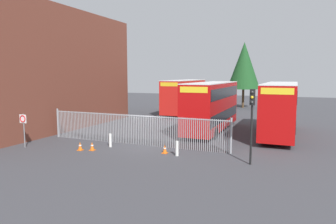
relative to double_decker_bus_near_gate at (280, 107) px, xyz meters
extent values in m
plane|color=#3D3D42|center=(-8.65, 0.38, -2.42)|extent=(100.00, 100.00, 0.00)
cube|color=brown|center=(-22.44, -5.20, 3.11)|extent=(9.72, 20.84, 11.07)
cylinder|color=gray|center=(-16.77, -7.62, -1.32)|extent=(0.06, 0.06, 2.20)
cylinder|color=gray|center=(-16.63, -7.62, -1.32)|extent=(0.06, 0.06, 2.20)
cylinder|color=gray|center=(-16.49, -7.62, -1.32)|extent=(0.06, 0.06, 2.20)
cylinder|color=gray|center=(-16.35, -7.62, -1.32)|extent=(0.06, 0.06, 2.20)
cylinder|color=gray|center=(-16.21, -7.62, -1.32)|extent=(0.06, 0.06, 2.20)
cylinder|color=gray|center=(-16.07, -7.62, -1.32)|extent=(0.06, 0.06, 2.20)
cylinder|color=gray|center=(-15.93, -7.62, -1.32)|extent=(0.06, 0.06, 2.20)
cylinder|color=gray|center=(-15.79, -7.62, -1.32)|extent=(0.06, 0.06, 2.20)
cylinder|color=gray|center=(-15.65, -7.62, -1.32)|extent=(0.06, 0.06, 2.20)
cylinder|color=gray|center=(-15.51, -7.62, -1.32)|extent=(0.06, 0.06, 2.20)
cylinder|color=gray|center=(-15.37, -7.62, -1.32)|extent=(0.06, 0.06, 2.20)
cylinder|color=gray|center=(-15.23, -7.62, -1.32)|extent=(0.06, 0.06, 2.20)
cylinder|color=gray|center=(-15.09, -7.62, -1.32)|extent=(0.06, 0.06, 2.20)
cylinder|color=gray|center=(-14.95, -7.62, -1.32)|extent=(0.06, 0.06, 2.20)
cylinder|color=gray|center=(-14.80, -7.62, -1.32)|extent=(0.06, 0.06, 2.20)
cylinder|color=gray|center=(-14.66, -7.62, -1.32)|extent=(0.06, 0.06, 2.20)
cylinder|color=gray|center=(-14.52, -7.62, -1.32)|extent=(0.06, 0.06, 2.20)
cylinder|color=gray|center=(-14.38, -7.62, -1.32)|extent=(0.06, 0.06, 2.20)
cylinder|color=gray|center=(-14.24, -7.62, -1.32)|extent=(0.06, 0.06, 2.20)
cylinder|color=gray|center=(-14.10, -7.62, -1.32)|extent=(0.06, 0.06, 2.20)
cylinder|color=gray|center=(-13.96, -7.62, -1.32)|extent=(0.06, 0.06, 2.20)
cylinder|color=gray|center=(-13.82, -7.62, -1.32)|extent=(0.06, 0.06, 2.20)
cylinder|color=gray|center=(-13.68, -7.62, -1.32)|extent=(0.06, 0.06, 2.20)
cylinder|color=gray|center=(-13.54, -7.62, -1.32)|extent=(0.06, 0.06, 2.20)
cylinder|color=gray|center=(-13.40, -7.62, -1.32)|extent=(0.06, 0.06, 2.20)
cylinder|color=gray|center=(-13.26, -7.62, -1.32)|extent=(0.06, 0.06, 2.20)
cylinder|color=gray|center=(-13.12, -7.62, -1.32)|extent=(0.06, 0.06, 2.20)
cylinder|color=gray|center=(-12.98, -7.62, -1.32)|extent=(0.06, 0.06, 2.20)
cylinder|color=gray|center=(-12.84, -7.62, -1.32)|extent=(0.06, 0.06, 2.20)
cylinder|color=gray|center=(-12.70, -7.62, -1.32)|extent=(0.06, 0.06, 2.20)
cylinder|color=gray|center=(-12.56, -7.62, -1.32)|extent=(0.06, 0.06, 2.20)
cylinder|color=gray|center=(-12.42, -7.62, -1.32)|extent=(0.06, 0.06, 2.20)
cylinder|color=gray|center=(-12.28, -7.62, -1.32)|extent=(0.06, 0.06, 2.20)
cylinder|color=gray|center=(-12.13, -7.62, -1.32)|extent=(0.06, 0.06, 2.20)
cylinder|color=gray|center=(-11.99, -7.62, -1.32)|extent=(0.06, 0.06, 2.20)
cylinder|color=gray|center=(-11.85, -7.62, -1.32)|extent=(0.06, 0.06, 2.20)
cylinder|color=gray|center=(-11.71, -7.62, -1.32)|extent=(0.06, 0.06, 2.20)
cylinder|color=gray|center=(-11.57, -7.62, -1.32)|extent=(0.06, 0.06, 2.20)
cylinder|color=gray|center=(-11.43, -7.62, -1.32)|extent=(0.06, 0.06, 2.20)
cylinder|color=gray|center=(-11.29, -7.62, -1.32)|extent=(0.06, 0.06, 2.20)
cylinder|color=gray|center=(-11.15, -7.62, -1.32)|extent=(0.06, 0.06, 2.20)
cylinder|color=gray|center=(-11.01, -7.62, -1.32)|extent=(0.06, 0.06, 2.20)
cylinder|color=gray|center=(-10.87, -7.62, -1.32)|extent=(0.06, 0.06, 2.20)
cylinder|color=gray|center=(-10.73, -7.62, -1.32)|extent=(0.06, 0.06, 2.20)
cylinder|color=gray|center=(-10.59, -7.62, -1.32)|extent=(0.06, 0.06, 2.20)
cylinder|color=gray|center=(-10.45, -7.62, -1.32)|extent=(0.06, 0.06, 2.20)
cylinder|color=gray|center=(-10.31, -7.62, -1.32)|extent=(0.06, 0.06, 2.20)
cylinder|color=gray|center=(-10.17, -7.62, -1.32)|extent=(0.06, 0.06, 2.20)
cylinder|color=gray|center=(-10.03, -7.62, -1.32)|extent=(0.06, 0.06, 2.20)
cylinder|color=gray|center=(-9.89, -7.62, -1.32)|extent=(0.06, 0.06, 2.20)
cylinder|color=gray|center=(-9.75, -7.62, -1.32)|extent=(0.06, 0.06, 2.20)
cylinder|color=gray|center=(-9.61, -7.62, -1.32)|extent=(0.06, 0.06, 2.20)
cylinder|color=gray|center=(-9.47, -7.62, -1.32)|extent=(0.06, 0.06, 2.20)
cylinder|color=gray|center=(-9.32, -7.62, -1.32)|extent=(0.06, 0.06, 2.20)
cylinder|color=gray|center=(-9.18, -7.62, -1.32)|extent=(0.06, 0.06, 2.20)
cylinder|color=gray|center=(-9.04, -7.62, -1.32)|extent=(0.06, 0.06, 2.20)
cylinder|color=gray|center=(-8.90, -7.62, -1.32)|extent=(0.06, 0.06, 2.20)
cylinder|color=gray|center=(-8.76, -7.62, -1.32)|extent=(0.06, 0.06, 2.20)
cylinder|color=gray|center=(-8.62, -7.62, -1.32)|extent=(0.06, 0.06, 2.20)
cylinder|color=gray|center=(-8.48, -7.62, -1.32)|extent=(0.06, 0.06, 2.20)
cylinder|color=gray|center=(-8.34, -7.62, -1.32)|extent=(0.06, 0.06, 2.20)
cylinder|color=gray|center=(-8.20, -7.62, -1.32)|extent=(0.06, 0.06, 2.20)
cylinder|color=gray|center=(-8.06, -7.62, -1.32)|extent=(0.06, 0.06, 2.20)
cylinder|color=gray|center=(-7.92, -7.62, -1.32)|extent=(0.06, 0.06, 2.20)
cylinder|color=gray|center=(-7.78, -7.62, -1.32)|extent=(0.06, 0.06, 2.20)
cylinder|color=gray|center=(-7.64, -7.62, -1.32)|extent=(0.06, 0.06, 2.20)
cylinder|color=gray|center=(-7.50, -7.62, -1.32)|extent=(0.06, 0.06, 2.20)
cylinder|color=gray|center=(-7.36, -7.62, -1.32)|extent=(0.06, 0.06, 2.20)
cylinder|color=gray|center=(-7.22, -7.62, -1.32)|extent=(0.06, 0.06, 2.20)
cylinder|color=gray|center=(-7.08, -7.62, -1.32)|extent=(0.06, 0.06, 2.20)
cylinder|color=gray|center=(-6.94, -7.62, -1.32)|extent=(0.06, 0.06, 2.20)
cylinder|color=gray|center=(-6.80, -7.62, -1.32)|extent=(0.06, 0.06, 2.20)
cylinder|color=gray|center=(-6.65, -7.62, -1.32)|extent=(0.06, 0.06, 2.20)
cylinder|color=gray|center=(-6.51, -7.62, -1.32)|extent=(0.06, 0.06, 2.20)
cylinder|color=gray|center=(-6.37, -7.62, -1.32)|extent=(0.06, 0.06, 2.20)
cylinder|color=gray|center=(-6.23, -7.62, -1.32)|extent=(0.06, 0.06, 2.20)
cylinder|color=gray|center=(-6.09, -7.62, -1.32)|extent=(0.06, 0.06, 2.20)
cylinder|color=gray|center=(-5.95, -7.62, -1.32)|extent=(0.06, 0.06, 2.20)
cylinder|color=gray|center=(-5.81, -7.62, -1.32)|extent=(0.06, 0.06, 2.20)
cylinder|color=gray|center=(-5.67, -7.62, -1.32)|extent=(0.06, 0.06, 2.20)
cylinder|color=gray|center=(-5.53, -7.62, -1.32)|extent=(0.06, 0.06, 2.20)
cylinder|color=gray|center=(-5.39, -7.62, -1.32)|extent=(0.06, 0.06, 2.20)
cylinder|color=gray|center=(-5.25, -7.62, -1.32)|extent=(0.06, 0.06, 2.20)
cylinder|color=gray|center=(-5.11, -7.62, -1.32)|extent=(0.06, 0.06, 2.20)
cylinder|color=gray|center=(-4.97, -7.62, -1.32)|extent=(0.06, 0.06, 2.20)
cylinder|color=gray|center=(-4.83, -7.62, -1.32)|extent=(0.06, 0.06, 2.20)
cylinder|color=gray|center=(-4.69, -7.62, -1.32)|extent=(0.06, 0.06, 2.20)
cylinder|color=gray|center=(-4.55, -7.62, -1.32)|extent=(0.06, 0.06, 2.20)
cylinder|color=gray|center=(-4.41, -7.62, -1.32)|extent=(0.06, 0.06, 2.20)
cylinder|color=gray|center=(-4.27, -7.62, -1.32)|extent=(0.06, 0.06, 2.20)
cylinder|color=gray|center=(-4.13, -7.62, -1.32)|extent=(0.06, 0.06, 2.20)
cylinder|color=gray|center=(-3.99, -7.62, -1.32)|extent=(0.06, 0.06, 2.20)
cylinder|color=gray|center=(-3.84, -7.62, -1.32)|extent=(0.06, 0.06, 2.20)
cylinder|color=gray|center=(-3.70, -7.62, -1.32)|extent=(0.06, 0.06, 2.20)
cylinder|color=gray|center=(-3.56, -7.62, -1.32)|extent=(0.06, 0.06, 2.20)
cylinder|color=gray|center=(-3.42, -7.62, -1.32)|extent=(0.06, 0.06, 2.20)
cylinder|color=gray|center=(-3.28, -7.62, -1.32)|extent=(0.06, 0.06, 2.20)
cylinder|color=gray|center=(-3.14, -7.62, -1.32)|extent=(0.06, 0.06, 2.20)
cylinder|color=gray|center=(-3.00, -7.62, -1.32)|extent=(0.06, 0.06, 2.20)
cylinder|color=gray|center=(-2.86, -7.62, -1.32)|extent=(0.06, 0.06, 2.20)
cylinder|color=gray|center=(-2.72, -7.62, -1.32)|extent=(0.06, 0.06, 2.20)
cylinder|color=gray|center=(-2.58, -7.62, -1.32)|extent=(0.06, 0.06, 2.20)
cylinder|color=gray|center=(-9.68, -7.62, -0.30)|extent=(14.19, 0.07, 0.07)
cylinder|color=gray|center=(-16.77, -7.62, -1.25)|extent=(0.14, 0.14, 2.35)
cylinder|color=gray|center=(-2.58, -7.62, -1.25)|extent=(0.14, 0.14, 2.35)
cube|color=#B70C0C|center=(0.00, 0.01, -0.07)|extent=(2.50, 10.80, 4.00)
cube|color=black|center=(0.00, 0.01, -0.87)|extent=(2.54, 10.37, 0.90)
cube|color=black|center=(0.00, 0.01, 1.13)|extent=(2.54, 10.37, 0.90)
cube|color=yellow|center=(0.00, -5.34, 1.58)|extent=(2.12, 0.12, 0.44)
cube|color=silver|center=(0.00, 0.01, 1.96)|extent=(2.50, 10.80, 0.08)
cylinder|color=black|center=(-1.10, -3.34, -1.90)|extent=(0.30, 1.04, 1.04)
cylinder|color=black|center=(1.10, -3.34, -1.90)|extent=(0.30, 1.04, 1.04)
cylinder|color=black|center=(-1.10, 2.98, -1.90)|extent=(0.30, 1.04, 1.04)
cylinder|color=black|center=(1.10, 2.98, -1.90)|extent=(0.30, 1.04, 1.04)
cube|color=#B70C0C|center=(-5.78, -0.23, -0.07)|extent=(2.50, 10.80, 4.00)
cube|color=black|center=(-5.78, -0.23, -0.87)|extent=(2.54, 10.37, 0.90)
cube|color=black|center=(-5.78, -0.23, 1.13)|extent=(2.54, 10.37, 0.90)
cube|color=yellow|center=(-5.78, -5.58, 1.58)|extent=(2.12, 0.12, 0.44)
cube|color=silver|center=(-5.78, -0.23, 1.96)|extent=(2.50, 10.80, 0.08)
cylinder|color=black|center=(-6.88, -3.58, -1.90)|extent=(0.30, 1.04, 1.04)
cylinder|color=black|center=(-4.68, -3.58, -1.90)|extent=(0.30, 1.04, 1.04)
cylinder|color=black|center=(-6.88, 2.74, -1.90)|extent=(0.30, 1.04, 1.04)
cylinder|color=black|center=(-4.68, 2.74, -1.90)|extent=(0.30, 1.04, 1.04)
cube|color=red|center=(-12.36, 11.01, -0.07)|extent=(2.50, 10.80, 4.00)
cube|color=black|center=(-12.36, 11.01, -0.87)|extent=(2.54, 10.37, 0.90)
cube|color=black|center=(-12.36, 11.01, 1.13)|extent=(2.54, 10.37, 0.90)
cube|color=yellow|center=(-12.36, 5.66, 1.58)|extent=(2.12, 0.12, 0.44)
cube|color=silver|center=(-12.36, 11.01, 1.96)|extent=(2.50, 10.80, 0.08)
cylinder|color=black|center=(-13.46, 7.66, -1.90)|extent=(0.30, 1.04, 1.04)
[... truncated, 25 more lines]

